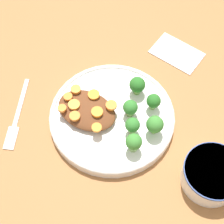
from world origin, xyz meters
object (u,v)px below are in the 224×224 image
dip_bowl (212,175)px  napkin (177,53)px  plate (112,117)px  fork (16,120)px

dip_bowl → napkin: (-0.20, 0.28, -0.03)m
plate → fork: bearing=-150.9°
fork → dip_bowl: bearing=77.8°
plate → fork: size_ratio=1.56×
plate → napkin: size_ratio=2.12×
plate → napkin: plate is taller
plate → dip_bowl: dip_bowl is taller
plate → fork: plate is taller
fork → plate: bearing=96.7°
plate → napkin: bearing=78.4°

